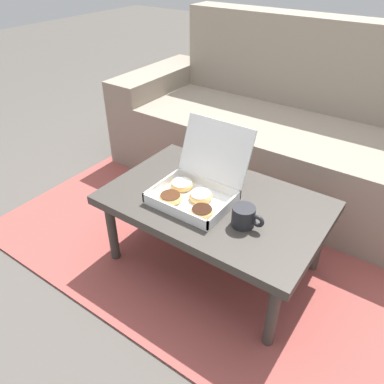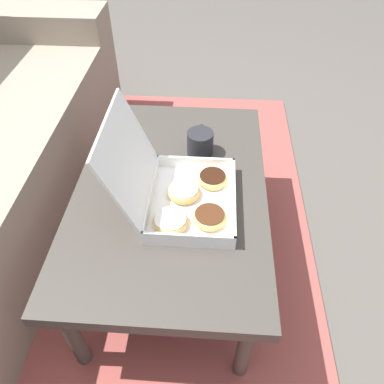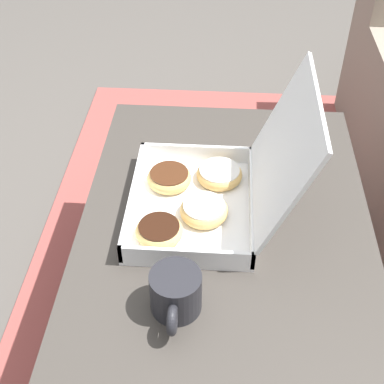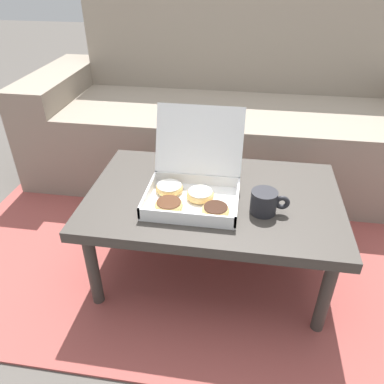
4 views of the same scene
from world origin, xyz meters
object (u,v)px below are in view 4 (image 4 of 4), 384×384
at_px(couch, 229,120).
at_px(coffee_table, 213,203).
at_px(pastry_box, 192,187).
at_px(coffee_mug, 265,202).

xyz_separation_m(couch, coffee_table, (0.00, -0.88, 0.02)).
relative_size(pastry_box, coffee_mug, 2.67).
distance_m(coffee_table, coffee_mug, 0.22).
xyz_separation_m(pastry_box, coffee_mug, (0.26, -0.04, -0.01)).
bearing_deg(pastry_box, couch, 85.21).
distance_m(coffee_table, pastry_box, 0.13).
bearing_deg(couch, pastry_box, -94.79).
bearing_deg(coffee_table, pastry_box, -152.82).
height_order(pastry_box, coffee_mug, pastry_box).
bearing_deg(pastry_box, coffee_table, 27.18).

